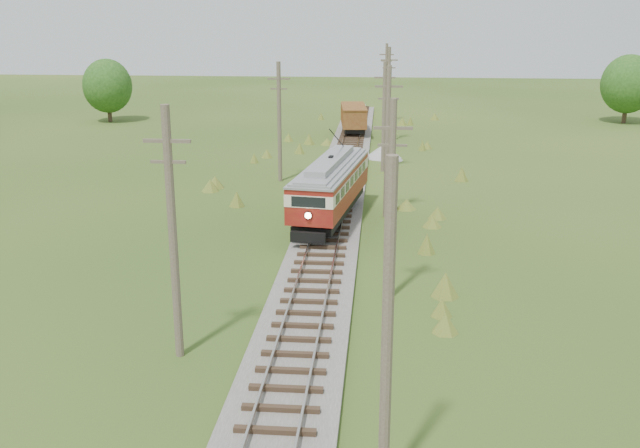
{
  "coord_description": "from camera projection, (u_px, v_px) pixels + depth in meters",
  "views": [
    {
      "loc": [
        2.84,
        -10.74,
        11.83
      ],
      "look_at": [
        0.0,
        21.99,
        2.1
      ],
      "focal_mm": 40.0,
      "sensor_mm": 36.0,
      "label": 1
    }
  ],
  "objects": [
    {
      "name": "utility_pole_l_a",
      "position": [
        173.0,
        233.0,
        24.36
      ],
      "size": [
        1.6,
        0.3,
        9.0
      ],
      "color": "brown",
      "rests_on": "ground"
    },
    {
      "name": "utility_pole_r_1",
      "position": [
        387.0,
        335.0,
        17.13
      ],
      "size": [
        0.3,
        0.3,
        8.8
      ],
      "color": "brown",
      "rests_on": "ground"
    },
    {
      "name": "tree_mid_b",
      "position": [
        628.0,
        84.0,
        78.92
      ],
      "size": [
        5.88,
        5.88,
        7.57
      ],
      "color": "#38281C",
      "rests_on": "ground"
    },
    {
      "name": "gondola",
      "position": [
        354.0,
        117.0,
        71.65
      ],
      "size": [
        2.97,
        7.44,
        2.41
      ],
      "rotation": [
        0.0,
        0.0,
        0.09
      ],
      "color": "black",
      "rests_on": "ground"
    },
    {
      "name": "utility_pole_r_6",
      "position": [
        386.0,
        82.0,
        79.19
      ],
      "size": [
        1.6,
        0.3,
        8.7
      ],
      "color": "brown",
      "rests_on": "ground"
    },
    {
      "name": "streetcar",
      "position": [
        331.0,
        183.0,
        41.1
      ],
      "size": [
        4.08,
        11.28,
        5.1
      ],
      "rotation": [
        0.0,
        0.0,
        -0.14
      ],
      "color": "black",
      "rests_on": "ground"
    },
    {
      "name": "utility_pole_l_b",
      "position": [
        279.0,
        121.0,
        51.19
      ],
      "size": [
        1.6,
        0.3,
        8.6
      ],
      "color": "brown",
      "rests_on": "ground"
    },
    {
      "name": "gravel_pile",
      "position": [
        385.0,
        152.0,
        60.53
      ],
      "size": [
        3.21,
        3.4,
        1.17
      ],
      "color": "gray",
      "rests_on": "ground"
    },
    {
      "name": "utility_pole_r_4",
      "position": [
        384.0,
        116.0,
        54.42
      ],
      "size": [
        1.6,
        0.3,
        8.4
      ],
      "color": "brown",
      "rests_on": "ground"
    },
    {
      "name": "railbed_main",
      "position": [
        336.0,
        200.0,
        46.28
      ],
      "size": [
        3.6,
        96.0,
        0.57
      ],
      "color": "#605B54",
      "rests_on": "ground"
    },
    {
      "name": "tree_mid_a",
      "position": [
        107.0,
        86.0,
        80.0
      ],
      "size": [
        5.46,
        5.46,
        7.03
      ],
      "color": "#38281C",
      "rests_on": "ground"
    },
    {
      "name": "utility_pole_r_2",
      "position": [
        391.0,
        200.0,
        29.52
      ],
      "size": [
        1.6,
        0.3,
        8.6
      ],
      "color": "brown",
      "rests_on": "ground"
    },
    {
      "name": "utility_pole_r_3",
      "position": [
        387.0,
        141.0,
        41.89
      ],
      "size": [
        1.6,
        0.3,
        9.0
      ],
      "color": "brown",
      "rests_on": "ground"
    },
    {
      "name": "utility_pole_r_5",
      "position": [
        388.0,
        94.0,
        66.73
      ],
      "size": [
        1.6,
        0.3,
        8.9
      ],
      "color": "brown",
      "rests_on": "ground"
    }
  ]
}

